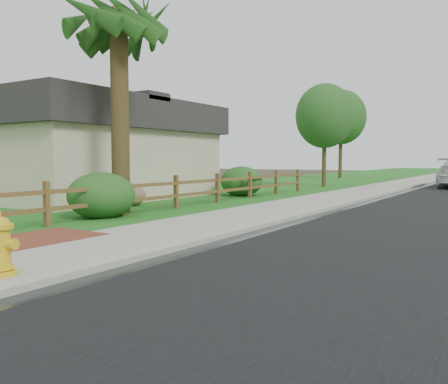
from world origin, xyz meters
The scene contains 14 objects.
ground centered at (0.00, 0.00, 0.00)m, with size 120.00×120.00×0.00m, color #322C1B.
curb centered at (0.40, 35.00, 0.06)m, with size 0.40×90.00×0.12m, color gray.
sidewalk centered at (-0.90, 35.00, 0.05)m, with size 2.20×90.00×0.10m, color #9E978A.
grass_strip centered at (-2.80, 35.00, 0.03)m, with size 1.60×90.00×0.06m, color #235819.
lawn_near centered at (-8.00, 35.00, 0.02)m, with size 9.00×90.00×0.04m, color #235819.
brick_patch centered at (-2.20, -1.00, 0.06)m, with size 1.60×2.40×0.11m, color maroon.
ranch_fence centered at (-3.60, 6.40, 0.62)m, with size 0.12×16.92×1.10m.
palm_tree centered at (-4.30, 3.50, 5.52)m, with size 3.60×3.60×6.60m.
house centered at (-11.00, 7.00, 2.08)m, with size 10.60×9.60×4.05m.
boulder centered at (-5.59, 5.20, 0.41)m, with size 1.22×0.91×0.81m, color brown.
shrub_b centered at (-3.90, 2.35, 0.63)m, with size 1.80×1.80×1.26m, color #20491A.
shrub_c centered at (-4.53, 10.93, 0.65)m, with size 1.79×1.79×1.29m, color #20491A.
tree_near_left centered at (-3.90, 19.23, 4.01)m, with size 3.29×3.29×5.83m.
tree_mid_left centered at (-7.00, 31.48, 4.99)m, with size 4.04×4.04×7.23m.
Camera 1 is at (5.54, -6.58, 1.61)m, focal length 38.00 mm.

